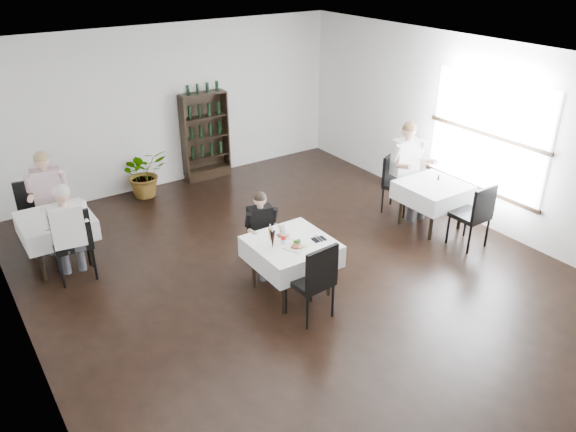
# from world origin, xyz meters

# --- Properties ---
(room_shell) EXTENTS (9.00, 9.00, 9.00)m
(room_shell) POSITION_xyz_m (0.00, 0.00, 1.50)
(room_shell) COLOR black
(room_shell) RESTS_ON ground
(window_right) EXTENTS (0.06, 2.30, 1.85)m
(window_right) POSITION_xyz_m (3.48, 0.00, 1.50)
(window_right) COLOR white
(window_right) RESTS_ON room_shell
(wine_shelf) EXTENTS (0.90, 0.28, 1.75)m
(wine_shelf) POSITION_xyz_m (0.60, 4.31, 0.85)
(wine_shelf) COLOR black
(wine_shelf) RESTS_ON ground
(main_table) EXTENTS (1.03, 1.03, 0.77)m
(main_table) POSITION_xyz_m (-0.30, 0.00, 0.62)
(main_table) COLOR black
(main_table) RESTS_ON ground
(left_table) EXTENTS (0.98, 0.98, 0.77)m
(left_table) POSITION_xyz_m (-2.70, 2.50, 0.62)
(left_table) COLOR black
(left_table) RESTS_ON ground
(right_table) EXTENTS (0.98, 0.98, 0.77)m
(right_table) POSITION_xyz_m (2.70, 0.30, 0.62)
(right_table) COLOR black
(right_table) RESTS_ON ground
(potted_tree) EXTENTS (0.85, 0.74, 0.91)m
(potted_tree) POSITION_xyz_m (-0.76, 4.15, 0.45)
(potted_tree) COLOR #20591E
(potted_tree) RESTS_ON ground
(main_chair_far) EXTENTS (0.48, 0.48, 0.86)m
(main_chair_far) POSITION_xyz_m (-0.20, 0.82, 0.49)
(main_chair_far) COLOR black
(main_chair_far) RESTS_ON ground
(main_chair_near) EXTENTS (0.52, 0.53, 1.06)m
(main_chair_near) POSITION_xyz_m (-0.41, -0.67, 0.61)
(main_chair_near) COLOR black
(main_chair_near) RESTS_ON ground
(left_chair_far) EXTENTS (0.52, 0.52, 1.02)m
(left_chair_far) POSITION_xyz_m (-2.83, 3.33, 0.58)
(left_chair_far) COLOR black
(left_chair_far) RESTS_ON ground
(left_chair_near) EXTENTS (0.54, 0.55, 1.11)m
(left_chair_near) POSITION_xyz_m (-2.63, 1.92, 0.64)
(left_chair_near) COLOR black
(left_chair_near) RESTS_ON ground
(right_chair_far) EXTENTS (0.61, 0.62, 1.02)m
(right_chair_far) POSITION_xyz_m (2.63, 1.11, 0.58)
(right_chair_far) COLOR black
(right_chair_far) RESTS_ON ground
(right_chair_near) EXTENTS (0.48, 0.49, 1.05)m
(right_chair_near) POSITION_xyz_m (2.72, -0.55, 0.60)
(right_chair_near) COLOR black
(right_chair_near) RESTS_ON ground
(diner_main) EXTENTS (0.50, 0.52, 1.23)m
(diner_main) POSITION_xyz_m (-0.35, 0.66, 0.71)
(diner_main) COLOR #3C3C43
(diner_main) RESTS_ON ground
(diner_left_far) EXTENTS (0.62, 0.65, 1.52)m
(diner_left_far) POSITION_xyz_m (-2.62, 3.14, 0.88)
(diner_left_far) COLOR #3C3C43
(diner_left_far) RESTS_ON ground
(diner_left_near) EXTENTS (0.61, 0.63, 1.52)m
(diner_left_near) POSITION_xyz_m (-2.66, 1.87, 0.88)
(diner_left_near) COLOR #3C3C43
(diner_left_near) RESTS_ON ground
(diner_right_far) EXTENTS (0.65, 0.67, 1.63)m
(diner_right_far) POSITION_xyz_m (2.74, 0.92, 0.94)
(diner_right_far) COLOR #3C3C43
(diner_right_far) RESTS_ON ground
(plate_far) EXTENTS (0.33, 0.33, 0.08)m
(plate_far) POSITION_xyz_m (-0.31, 0.19, 0.79)
(plate_far) COLOR white
(plate_far) RESTS_ON main_table
(plate_near) EXTENTS (0.35, 0.35, 0.08)m
(plate_near) POSITION_xyz_m (-0.32, -0.16, 0.79)
(plate_near) COLOR white
(plate_near) RESTS_ON main_table
(pilsner_dark) EXTENTS (0.07, 0.07, 0.32)m
(pilsner_dark) POSITION_xyz_m (-0.60, -0.03, 0.90)
(pilsner_dark) COLOR black
(pilsner_dark) RESTS_ON main_table
(pilsner_lager) EXTENTS (0.06, 0.06, 0.26)m
(pilsner_lager) POSITION_xyz_m (-0.54, 0.13, 0.88)
(pilsner_lager) COLOR gold
(pilsner_lager) RESTS_ON main_table
(coke_bottle) EXTENTS (0.07, 0.07, 0.28)m
(coke_bottle) POSITION_xyz_m (-0.41, 0.01, 0.88)
(coke_bottle) COLOR silver
(coke_bottle) RESTS_ON main_table
(napkin_cutlery) EXTENTS (0.19, 0.20, 0.02)m
(napkin_cutlery) POSITION_xyz_m (0.03, -0.16, 0.78)
(napkin_cutlery) COLOR black
(napkin_cutlery) RESTS_ON main_table
(pepper_mill) EXTENTS (0.04, 0.04, 0.09)m
(pepper_mill) POSITION_xyz_m (2.88, 0.37, 0.81)
(pepper_mill) COLOR black
(pepper_mill) RESTS_ON right_table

